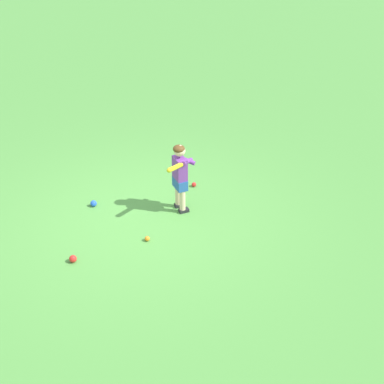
{
  "coord_description": "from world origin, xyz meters",
  "views": [
    {
      "loc": [
        3.12,
        5.45,
        4.1
      ],
      "look_at": [
        -0.57,
        0.45,
        0.45
      ],
      "focal_mm": 46.75,
      "sensor_mm": 36.0,
      "label": 1
    }
  ],
  "objects_px": {
    "play_ball_by_bucket": "(147,239)",
    "play_ball_far_left": "(194,185)",
    "play_ball_near_batter": "(93,203)",
    "play_ball_center_lawn": "(73,259)",
    "child_batter": "(180,172)"
  },
  "relations": [
    {
      "from": "play_ball_near_batter",
      "to": "child_batter",
      "type": "bearing_deg",
      "value": 139.35
    },
    {
      "from": "play_ball_by_bucket",
      "to": "play_ball_far_left",
      "type": "xyz_separation_m",
      "value": [
        -1.43,
        -0.83,
        0.0
      ]
    },
    {
      "from": "play_ball_near_batter",
      "to": "play_ball_far_left",
      "type": "bearing_deg",
      "value": 165.08
    },
    {
      "from": "play_ball_by_bucket",
      "to": "play_ball_center_lawn",
      "type": "height_order",
      "value": "play_ball_center_lawn"
    },
    {
      "from": "child_batter",
      "to": "play_ball_far_left",
      "type": "distance_m",
      "value": 0.96
    },
    {
      "from": "play_ball_near_batter",
      "to": "play_ball_center_lawn",
      "type": "bearing_deg",
      "value": 52.11
    },
    {
      "from": "play_ball_by_bucket",
      "to": "play_ball_near_batter",
      "type": "bearing_deg",
      "value": -81.63
    },
    {
      "from": "child_batter",
      "to": "play_ball_far_left",
      "type": "xyz_separation_m",
      "value": [
        -0.59,
        -0.45,
        -0.61
      ]
    },
    {
      "from": "child_batter",
      "to": "play_ball_by_bucket",
      "type": "distance_m",
      "value": 1.11
    },
    {
      "from": "play_ball_center_lawn",
      "to": "play_ball_far_left",
      "type": "xyz_separation_m",
      "value": [
        -2.45,
        -0.65,
        -0.01
      ]
    },
    {
      "from": "play_ball_by_bucket",
      "to": "child_batter",
      "type": "bearing_deg",
      "value": -155.49
    },
    {
      "from": "child_batter",
      "to": "play_ball_center_lawn",
      "type": "distance_m",
      "value": 1.97
    },
    {
      "from": "play_ball_center_lawn",
      "to": "play_ball_far_left",
      "type": "relative_size",
      "value": 1.31
    },
    {
      "from": "play_ball_by_bucket",
      "to": "play_ball_center_lawn",
      "type": "distance_m",
      "value": 1.04
    },
    {
      "from": "play_ball_far_left",
      "to": "play_ball_center_lawn",
      "type": "bearing_deg",
      "value": 14.91
    }
  ]
}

